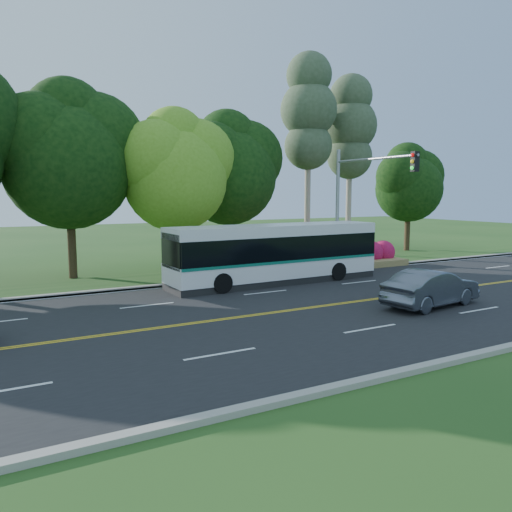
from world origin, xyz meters
TOP-DOWN VIEW (x-y plane):
  - ground at (0.00, 0.00)m, footprint 120.00×120.00m
  - road at (0.00, 0.00)m, footprint 60.00×14.00m
  - curb_north at (0.00, 7.15)m, footprint 60.00×0.30m
  - curb_south at (0.00, -7.15)m, footprint 60.00×0.30m
  - grass_verge at (0.00, 9.00)m, footprint 60.00×4.00m
  - lane_markings at (-0.09, 0.00)m, footprint 57.60×13.82m
  - tree_row at (-5.15, 12.13)m, footprint 44.70×9.10m
  - bougainvillea_hedge at (7.18, 8.15)m, footprint 9.50×2.25m
  - traffic_signal at (6.49, 5.40)m, footprint 0.42×6.10m
  - transit_bus at (1.21, 5.48)m, footprint 11.26×2.80m
  - sedan at (3.88, -2.12)m, footprint 4.67×2.15m

SIDE VIEW (x-z plane):
  - ground at x=0.00m, z-range 0.00..0.00m
  - road at x=0.00m, z-range 0.00..0.02m
  - lane_markings at x=-0.09m, z-range 0.02..0.02m
  - grass_verge at x=0.00m, z-range 0.00..0.10m
  - curb_north at x=0.00m, z-range 0.00..0.15m
  - curb_south at x=0.00m, z-range 0.00..0.15m
  - bougainvillea_hedge at x=7.18m, z-range -0.03..1.47m
  - sedan at x=3.88m, z-range 0.02..1.50m
  - transit_bus at x=1.21m, z-range 0.01..2.93m
  - traffic_signal at x=6.49m, z-range 1.17..8.17m
  - tree_row at x=-5.15m, z-range -0.19..13.65m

